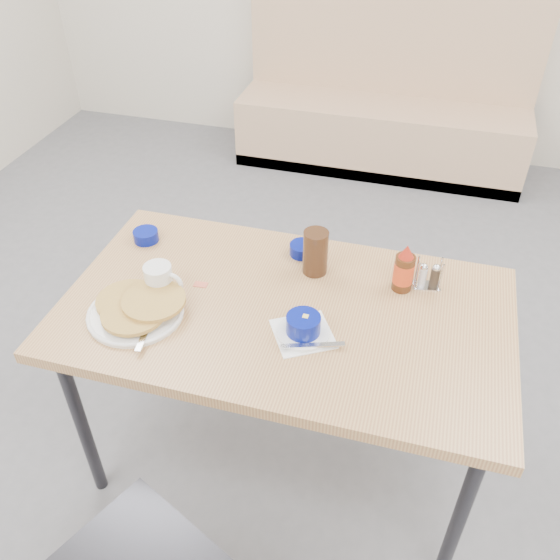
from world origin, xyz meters
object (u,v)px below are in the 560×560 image
(amber_tumbler, at_px, (315,252))
(syrup_bottle, at_px, (404,270))
(booth_bench, at_px, (383,113))
(dining_table, at_px, (285,322))
(grits_setting, at_px, (303,327))
(creamer_bowl, at_px, (146,236))
(pancake_plate, at_px, (137,309))
(butter_bowl, at_px, (303,249))
(coffee_mug, at_px, (160,279))
(condiment_caddy, at_px, (428,277))

(amber_tumbler, height_order, syrup_bottle, syrup_bottle)
(booth_bench, height_order, amber_tumbler, booth_bench)
(dining_table, xyz_separation_m, syrup_bottle, (0.34, 0.20, 0.14))
(grits_setting, height_order, creamer_bowl, grits_setting)
(dining_table, height_order, syrup_bottle, syrup_bottle)
(booth_bench, height_order, dining_table, booth_bench)
(dining_table, bearing_deg, syrup_bottle, 30.01)
(booth_bench, xyz_separation_m, creamer_bowl, (-0.58, -2.31, 0.43))
(pancake_plate, bearing_deg, butter_bowl, 46.71)
(dining_table, height_order, butter_bowl, butter_bowl)
(dining_table, xyz_separation_m, butter_bowl, (-0.02, 0.29, 0.08))
(butter_bowl, bearing_deg, grits_setting, -75.72)
(coffee_mug, xyz_separation_m, amber_tumbler, (0.45, 0.24, 0.03))
(condiment_caddy, bearing_deg, pancake_plate, -166.22)
(coffee_mug, relative_size, grits_setting, 0.53)
(condiment_caddy, xyz_separation_m, syrup_bottle, (-0.08, -0.03, 0.04))
(booth_bench, relative_size, amber_tumbler, 12.13)
(booth_bench, distance_m, dining_table, 2.56)
(coffee_mug, xyz_separation_m, creamer_bowl, (-0.17, 0.25, -0.03))
(creamer_bowl, bearing_deg, grits_setting, -25.77)
(dining_table, height_order, condiment_caddy, condiment_caddy)
(booth_bench, bearing_deg, syrup_bottle, -81.76)
(dining_table, distance_m, pancake_plate, 0.46)
(butter_bowl, xyz_separation_m, condiment_caddy, (0.43, -0.06, 0.02))
(coffee_mug, distance_m, syrup_bottle, 0.78)
(grits_setting, xyz_separation_m, amber_tumbler, (-0.04, 0.31, 0.05))
(coffee_mug, bearing_deg, syrup_bottle, 17.01)
(butter_bowl, height_order, condiment_caddy, condiment_caddy)
(dining_table, height_order, pancake_plate, pancake_plate)
(coffee_mug, xyz_separation_m, butter_bowl, (0.39, 0.32, -0.03))
(creamer_bowl, relative_size, condiment_caddy, 0.85)
(pancake_plate, relative_size, creamer_bowl, 3.43)
(dining_table, relative_size, amber_tumbler, 8.94)
(amber_tumbler, xyz_separation_m, condiment_caddy, (0.37, 0.02, -0.04))
(booth_bench, bearing_deg, pancake_plate, -99.11)
(dining_table, bearing_deg, booth_bench, 90.00)
(pancake_plate, relative_size, condiment_caddy, 2.93)
(creamer_bowl, bearing_deg, dining_table, -20.82)
(dining_table, distance_m, coffee_mug, 0.42)
(pancake_plate, relative_size, syrup_bottle, 1.80)
(syrup_bottle, bearing_deg, grits_setting, -130.81)
(grits_setting, bearing_deg, condiment_caddy, 44.50)
(creamer_bowl, bearing_deg, syrup_bottle, -1.50)
(amber_tumbler, bearing_deg, butter_bowl, 127.11)
(dining_table, distance_m, amber_tumbler, 0.26)
(dining_table, height_order, amber_tumbler, amber_tumbler)
(pancake_plate, bearing_deg, grits_setting, 5.46)
(amber_tumbler, bearing_deg, syrup_bottle, -2.46)
(coffee_mug, relative_size, amber_tumbler, 0.84)
(coffee_mug, height_order, condiment_caddy, condiment_caddy)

